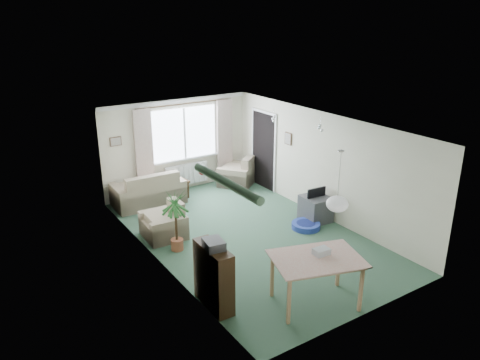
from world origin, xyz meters
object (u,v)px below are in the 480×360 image
houseplant (176,222)px  pet_bed (306,226)px  coffee_table (167,191)px  bookshelf (214,277)px  armchair_left (163,220)px  armchair_corner (237,171)px  tv_cube (316,209)px  sofa (148,188)px  dining_table (315,281)px

houseplant → pet_bed: 2.90m
coffee_table → bookshelf: (-1.28, -4.51, 0.29)m
armchair_left → bookshelf: bookshelf is taller
armchair_corner → coffee_table: 2.05m
pet_bed → tv_cube: bearing=24.5°
armchair_corner → houseplant: 3.89m
armchair_left → coffee_table: bearing=155.3°
sofa → houseplant: bearing=80.9°
armchair_corner → tv_cube: 2.93m
sofa → dining_table: size_ratio=1.30×
coffee_table → armchair_corner: bearing=-0.7°
dining_table → pet_bed: bearing=52.1°
coffee_table → dining_table: bearing=-88.9°
coffee_table → houseplant: bearing=-110.9°
houseplant → tv_cube: 3.27m
bookshelf → coffee_table: bearing=75.7°
bookshelf → pet_bed: 3.41m
coffee_table → dining_table: size_ratio=0.79×
sofa → armchair_left: 1.89m
sofa → pet_bed: bearing=127.5°
armchair_corner → tv_cube: (0.22, -2.92, -0.11)m
dining_table → tv_cube: 3.23m
armchair_corner → coffee_table: bearing=-38.0°
sofa → pet_bed: (2.32, -3.15, -0.36)m
sofa → houseplant: size_ratio=1.37×
houseplant → armchair_left: bearing=88.4°
pet_bed → dining_table: bearing=-127.9°
sofa → tv_cube: size_ratio=2.70×
coffee_table → bookshelf: bearing=-105.8°
armchair_left → tv_cube: bearing=73.1°
tv_cube → pet_bed: (-0.45, -0.20, -0.22)m
armchair_left → bookshelf: (-0.34, -2.67, 0.15)m
armchair_corner → armchair_left: 3.48m
pet_bed → sofa: bearing=126.3°
armchair_left → dining_table: (1.04, -3.51, 0.03)m
coffee_table → houseplant: 2.71m
houseplant → tv_cube: bearing=-7.8°
bookshelf → houseplant: houseplant is taller
bookshelf → sofa: bearing=81.7°
armchair_corner → armchair_left: bearing=-5.9°
bookshelf → tv_cube: (3.54, 1.56, -0.24)m
dining_table → houseplant: bearing=110.4°
armchair_corner → dining_table: 5.67m
sofa → bookshelf: (-0.78, -4.51, 0.10)m
armchair_corner → dining_table: (-1.94, -5.33, 0.01)m
armchair_left → houseplant: houseplant is taller
dining_table → armchair_corner: bearing=70.0°
pet_bed → bookshelf: bearing=-156.3°
armchair_left → coffee_table: 2.07m
armchair_corner → armchair_left: (-2.98, -1.81, -0.02)m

